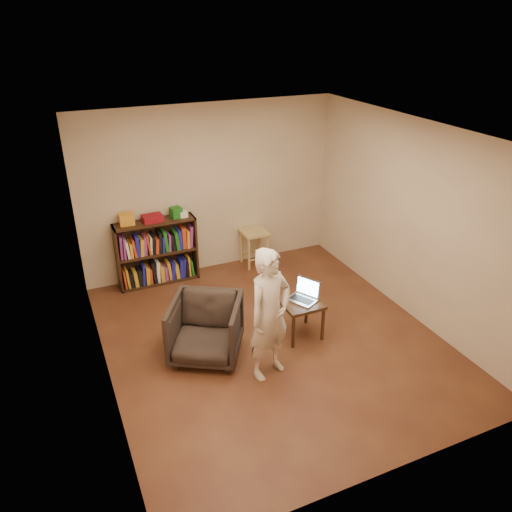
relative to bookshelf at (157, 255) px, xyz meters
name	(u,v)px	position (x,y,z in m)	size (l,w,h in m)	color
floor	(272,340)	(0.93, -2.09, -0.44)	(4.50, 4.50, 0.00)	#482117
ceiling	(276,134)	(0.93, -2.09, 2.16)	(4.50, 4.50, 0.00)	silver
wall_back	(210,190)	(0.93, 0.16, 0.86)	(4.00, 4.00, 0.00)	beige
wall_left	(95,281)	(-1.07, -2.09, 0.86)	(4.50, 4.50, 0.00)	beige
wall_right	(412,221)	(2.93, -2.09, 0.86)	(4.50, 4.50, 0.00)	beige
bookshelf	(157,255)	(0.00, 0.00, 0.00)	(1.20, 0.30, 1.00)	black
box_yellow	(127,219)	(-0.38, 0.01, 0.64)	(0.20, 0.15, 0.17)	orange
red_cloth	(152,218)	(-0.02, -0.01, 0.61)	(0.29, 0.21, 0.10)	maroon
box_green	(176,212)	(0.34, 0.01, 0.64)	(0.15, 0.15, 0.15)	#1C681B
box_white	(183,214)	(0.45, -0.02, 0.60)	(0.11, 0.11, 0.09)	white
stool	(254,237)	(1.57, -0.06, 0.04)	(0.41, 0.41, 0.59)	tan
armchair	(206,329)	(0.08, -2.05, -0.07)	(0.80, 0.82, 0.75)	#312821
side_table	(301,307)	(1.31, -2.13, -0.03)	(0.48, 0.48, 0.49)	#311E10
laptop	(304,295)	(1.38, -2.09, 0.11)	(0.40, 0.43, 0.26)	#A8A8AC
person	(270,315)	(0.63, -2.64, 0.34)	(0.57, 0.37, 1.56)	beige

